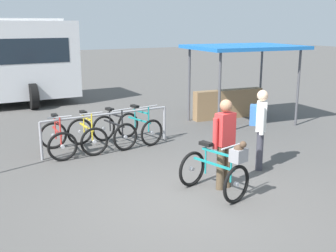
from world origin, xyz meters
The scene contains 10 objects.
ground_plane centered at (0.00, 0.00, 0.00)m, with size 80.00×80.00×0.00m, color #514F4C.
bike_rack_rail centered at (-0.18, 3.47, 0.66)m, with size 3.20×0.29×0.88m.
racked_bike_red centered at (-1.35, 3.56, 0.37)m, with size 0.69×1.12×0.97m.
racked_bike_yellow centered at (-0.65, 3.61, 0.37)m, with size 0.69×1.11×0.97m.
racked_bike_black centered at (0.05, 3.66, 0.37)m, with size 0.84×1.20×0.97m.
racked_bike_teal centered at (0.75, 3.71, 0.37)m, with size 0.87×1.20×0.97m.
featured_bicycle centered at (0.55, -0.08, 0.49)m, with size 0.92×1.25×1.09m.
person_with_featured_bike centered at (0.84, 0.18, 0.91)m, with size 0.52×0.26×1.64m.
pedestrian_with_backpack centered at (2.08, 0.71, 0.94)m, with size 0.46×0.47×1.64m.
market_stall centered at (4.29, 4.48, 1.39)m, with size 3.27×2.53×2.30m.
Camera 1 is at (-3.38, -5.68, 2.94)m, focal length 44.75 mm.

